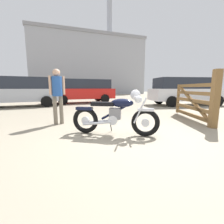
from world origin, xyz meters
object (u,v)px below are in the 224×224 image
at_px(bystander, 57,91).
at_px(pale_sedan_back, 84,90).
at_px(vintage_motorcycle, 117,114).
at_px(red_hatchback_near, 186,91).
at_px(timber_gate, 197,100).
at_px(dark_sedan_left, 21,91).

bearing_deg(bystander, pale_sedan_back, 156.93).
relative_size(vintage_motorcycle, pale_sedan_back, 0.39).
bearing_deg(red_hatchback_near, bystander, -147.03).
relative_size(vintage_motorcycle, bystander, 1.15).
relative_size(bystander, pale_sedan_back, 0.34).
relative_size(timber_gate, pale_sedan_back, 0.51).
bearing_deg(timber_gate, bystander, 96.48).
bearing_deg(vintage_motorcycle, pale_sedan_back, 116.45).
height_order(vintage_motorcycle, dark_sedan_left, dark_sedan_left).
height_order(timber_gate, pale_sedan_back, pale_sedan_back).
relative_size(vintage_motorcycle, red_hatchback_near, 0.39).
bearing_deg(dark_sedan_left, pale_sedan_back, -167.60).
relative_size(dark_sedan_left, red_hatchback_near, 1.00).
distance_m(timber_gate, red_hatchback_near, 5.31).
xyz_separation_m(vintage_motorcycle, red_hatchback_near, (6.20, 5.02, 0.45)).
bearing_deg(timber_gate, red_hatchback_near, -21.02).
bearing_deg(dark_sedan_left, bystander, 105.87).
height_order(timber_gate, red_hatchback_near, red_hatchback_near).
relative_size(bystander, red_hatchback_near, 0.34).
distance_m(bystander, pale_sedan_back, 7.10).
height_order(bystander, dark_sedan_left, dark_sedan_left).
height_order(dark_sedan_left, red_hatchback_near, same).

